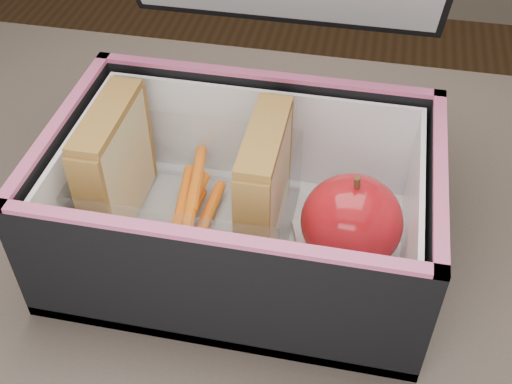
# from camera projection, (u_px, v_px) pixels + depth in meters

# --- Properties ---
(kitchen_table) EXTENTS (1.20, 0.80, 0.75)m
(kitchen_table) POSITION_uv_depth(u_px,v_px,m) (193.00, 347.00, 0.61)
(kitchen_table) COLOR brown
(kitchen_table) RESTS_ON ground
(lunch_bag) EXTENTS (0.32, 0.32, 0.29)m
(lunch_bag) POSITION_uv_depth(u_px,v_px,m) (243.00, 191.00, 0.54)
(lunch_bag) COLOR black
(lunch_bag) RESTS_ON kitchen_table
(plastic_tub) EXTENTS (0.18, 0.13, 0.07)m
(plastic_tub) POSITION_uv_depth(u_px,v_px,m) (190.00, 194.00, 0.56)
(plastic_tub) COLOR white
(plastic_tub) RESTS_ON lunch_bag
(sandwich_left) EXTENTS (0.03, 0.10, 0.11)m
(sandwich_left) POSITION_uv_depth(u_px,v_px,m) (115.00, 165.00, 0.56)
(sandwich_left) COLOR tan
(sandwich_left) RESTS_ON plastic_tub
(sandwich_right) EXTENTS (0.03, 0.10, 0.11)m
(sandwich_right) POSITION_uv_depth(u_px,v_px,m) (264.00, 185.00, 0.54)
(sandwich_right) COLOR tan
(sandwich_right) RESTS_ON plastic_tub
(carrot_sticks) EXTENTS (0.04, 0.14, 0.03)m
(carrot_sticks) POSITION_uv_depth(u_px,v_px,m) (192.00, 207.00, 0.57)
(carrot_sticks) COLOR #FF6122
(carrot_sticks) RESTS_ON plastic_tub
(paper_napkin) EXTENTS (0.10, 0.10, 0.01)m
(paper_napkin) POSITION_uv_depth(u_px,v_px,m) (343.00, 252.00, 0.56)
(paper_napkin) COLOR white
(paper_napkin) RESTS_ON lunch_bag
(red_apple) EXTENTS (0.11, 0.11, 0.09)m
(red_apple) POSITION_uv_depth(u_px,v_px,m) (352.00, 222.00, 0.52)
(red_apple) COLOR maroon
(red_apple) RESTS_ON paper_napkin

